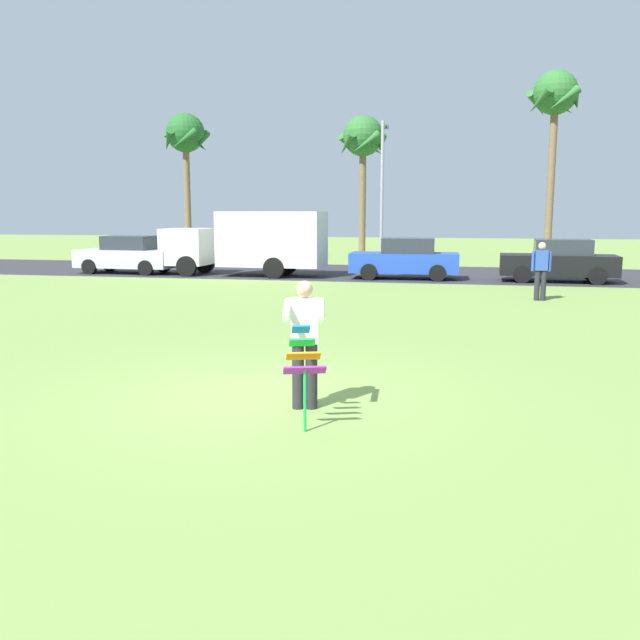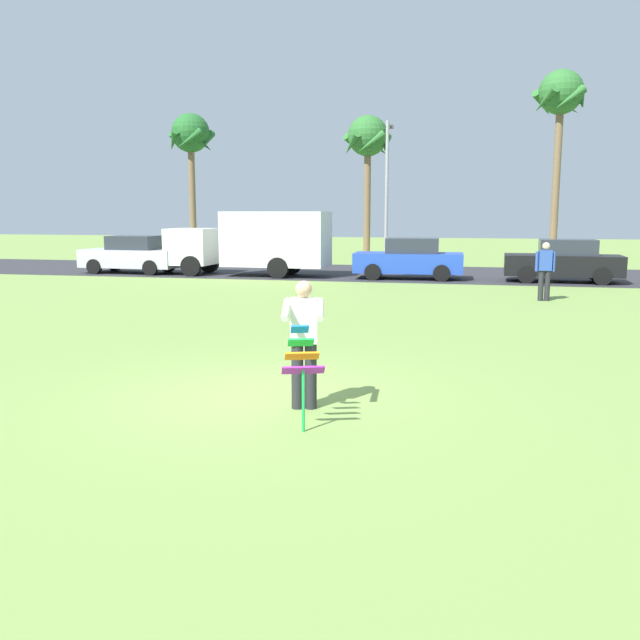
{
  "view_description": "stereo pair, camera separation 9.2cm",
  "coord_description": "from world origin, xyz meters",
  "px_view_note": "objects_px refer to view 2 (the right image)",
  "views": [
    {
      "loc": [
        2.76,
        -8.99,
        2.63
      ],
      "look_at": [
        0.76,
        0.59,
        1.05
      ],
      "focal_mm": 37.93,
      "sensor_mm": 36.0,
      "label": 1
    },
    {
      "loc": [
        2.85,
        -8.97,
        2.63
      ],
      "look_at": [
        0.76,
        0.59,
        1.05
      ],
      "focal_mm": 37.93,
      "sensor_mm": 36.0,
      "label": 2
    }
  ],
  "objects_px": {
    "palm_tree_centre_far": "(560,101)",
    "person_walker_near": "(545,269)",
    "kite_held": "(302,360)",
    "parked_car_black": "(564,262)",
    "streetlight_pole": "(387,183)",
    "palm_tree_right_near": "(368,142)",
    "person_kite_flyer": "(304,339)",
    "parked_car_blue": "(409,259)",
    "parked_car_silver": "(132,255)",
    "parked_truck_white_box": "(257,241)",
    "palm_tree_left_near": "(191,139)"
  },
  "relations": [
    {
      "from": "palm_tree_centre_far",
      "to": "person_walker_near",
      "type": "xyz_separation_m",
      "value": [
        -1.85,
        -14.39,
        -6.9
      ]
    },
    {
      "from": "kite_held",
      "to": "palm_tree_centre_far",
      "type": "bearing_deg",
      "value": 77.66
    },
    {
      "from": "parked_car_black",
      "to": "kite_held",
      "type": "bearing_deg",
      "value": -106.09
    },
    {
      "from": "palm_tree_centre_far",
      "to": "streetlight_pole",
      "type": "distance_m",
      "value": 9.07
    },
    {
      "from": "palm_tree_right_near",
      "to": "parked_car_black",
      "type": "bearing_deg",
      "value": -46.86
    },
    {
      "from": "kite_held",
      "to": "parked_car_black",
      "type": "relative_size",
      "value": 0.29
    },
    {
      "from": "person_kite_flyer",
      "to": "parked_car_blue",
      "type": "relative_size",
      "value": 0.41
    },
    {
      "from": "parked_car_silver",
      "to": "parked_truck_white_box",
      "type": "relative_size",
      "value": 0.63
    },
    {
      "from": "palm_tree_right_near",
      "to": "parked_car_silver",
      "type": "bearing_deg",
      "value": -132.92
    },
    {
      "from": "kite_held",
      "to": "palm_tree_left_near",
      "type": "xyz_separation_m",
      "value": [
        -13.14,
        27.93,
        5.7
      ]
    },
    {
      "from": "parked_car_silver",
      "to": "palm_tree_right_near",
      "type": "bearing_deg",
      "value": 47.08
    },
    {
      "from": "parked_car_black",
      "to": "palm_tree_right_near",
      "type": "bearing_deg",
      "value": 133.14
    },
    {
      "from": "parked_car_blue",
      "to": "streetlight_pole",
      "type": "distance_m",
      "value": 8.31
    },
    {
      "from": "kite_held",
      "to": "parked_car_silver",
      "type": "distance_m",
      "value": 22.39
    },
    {
      "from": "person_kite_flyer",
      "to": "streetlight_pole",
      "type": "height_order",
      "value": "streetlight_pole"
    },
    {
      "from": "kite_held",
      "to": "parked_car_black",
      "type": "bearing_deg",
      "value": 73.91
    },
    {
      "from": "parked_car_blue",
      "to": "palm_tree_centre_far",
      "type": "relative_size",
      "value": 0.46
    },
    {
      "from": "parked_truck_white_box",
      "to": "parked_car_silver",
      "type": "bearing_deg",
      "value": -179.98
    },
    {
      "from": "parked_car_silver",
      "to": "parked_car_blue",
      "type": "xyz_separation_m",
      "value": [
        11.82,
        0.0,
        0.0
      ]
    },
    {
      "from": "streetlight_pole",
      "to": "parked_car_silver",
      "type": "bearing_deg",
      "value": -143.37
    },
    {
      "from": "kite_held",
      "to": "streetlight_pole",
      "type": "xyz_separation_m",
      "value": [
        -2.11,
        26.27,
        3.15
      ]
    },
    {
      "from": "streetlight_pole",
      "to": "palm_tree_right_near",
      "type": "bearing_deg",
      "value": 123.12
    },
    {
      "from": "palm_tree_centre_far",
      "to": "streetlight_pole",
      "type": "bearing_deg",
      "value": -171.43
    },
    {
      "from": "parked_truck_white_box",
      "to": "palm_tree_centre_far",
      "type": "height_order",
      "value": "palm_tree_centre_far"
    },
    {
      "from": "palm_tree_left_near",
      "to": "streetlight_pole",
      "type": "xyz_separation_m",
      "value": [
        11.03,
        -1.67,
        -2.55
      ]
    },
    {
      "from": "parked_car_black",
      "to": "person_walker_near",
      "type": "bearing_deg",
      "value": -102.45
    },
    {
      "from": "kite_held",
      "to": "palm_tree_left_near",
      "type": "bearing_deg",
      "value": 115.2
    },
    {
      "from": "palm_tree_right_near",
      "to": "palm_tree_centre_far",
      "type": "bearing_deg",
      "value": -4.45
    },
    {
      "from": "palm_tree_right_near",
      "to": "person_kite_flyer",
      "type": "bearing_deg",
      "value": -83.31
    },
    {
      "from": "palm_tree_left_near",
      "to": "person_walker_near",
      "type": "xyz_separation_m",
      "value": [
        17.31,
        -14.83,
        -5.61
      ]
    },
    {
      "from": "streetlight_pole",
      "to": "parked_car_black",
      "type": "bearing_deg",
      "value": -44.66
    },
    {
      "from": "palm_tree_right_near",
      "to": "parked_truck_white_box",
      "type": "bearing_deg",
      "value": -108.49
    },
    {
      "from": "parked_truck_white_box",
      "to": "palm_tree_left_near",
      "type": "xyz_separation_m",
      "value": [
        -6.61,
        9.12,
        5.14
      ]
    },
    {
      "from": "parked_car_silver",
      "to": "parked_car_blue",
      "type": "height_order",
      "value": "same"
    },
    {
      "from": "person_kite_flyer",
      "to": "palm_tree_centre_far",
      "type": "bearing_deg",
      "value": 76.97
    },
    {
      "from": "palm_tree_left_near",
      "to": "streetlight_pole",
      "type": "distance_m",
      "value": 11.44
    },
    {
      "from": "parked_car_blue",
      "to": "person_walker_near",
      "type": "distance_m",
      "value": 7.27
    },
    {
      "from": "palm_tree_right_near",
      "to": "person_walker_near",
      "type": "relative_size",
      "value": 4.38
    },
    {
      "from": "person_kite_flyer",
      "to": "parked_truck_white_box",
      "type": "xyz_separation_m",
      "value": [
        -6.37,
        18.04,
        0.46
      ]
    },
    {
      "from": "parked_truck_white_box",
      "to": "parked_car_blue",
      "type": "distance_m",
      "value": 6.25
    },
    {
      "from": "person_kite_flyer",
      "to": "kite_held",
      "type": "height_order",
      "value": "person_kite_flyer"
    },
    {
      "from": "palm_tree_left_near",
      "to": "streetlight_pole",
      "type": "height_order",
      "value": "palm_tree_left_near"
    },
    {
      "from": "kite_held",
      "to": "streetlight_pole",
      "type": "bearing_deg",
      "value": 94.6
    },
    {
      "from": "parked_car_black",
      "to": "palm_tree_centre_far",
      "type": "distance_m",
      "value": 11.2
    },
    {
      "from": "parked_car_silver",
      "to": "parked_truck_white_box",
      "type": "bearing_deg",
      "value": 0.02
    },
    {
      "from": "kite_held",
      "to": "parked_truck_white_box",
      "type": "relative_size",
      "value": 0.18
    },
    {
      "from": "kite_held",
      "to": "streetlight_pole",
      "type": "height_order",
      "value": "streetlight_pole"
    },
    {
      "from": "palm_tree_centre_far",
      "to": "person_walker_near",
      "type": "height_order",
      "value": "palm_tree_centre_far"
    },
    {
      "from": "parked_car_blue",
      "to": "person_walker_near",
      "type": "xyz_separation_m",
      "value": [
        4.48,
        -5.72,
        0.16
      ]
    },
    {
      "from": "palm_tree_left_near",
      "to": "streetlight_pole",
      "type": "bearing_deg",
      "value": -8.59
    }
  ]
}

